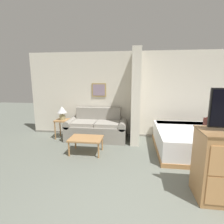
% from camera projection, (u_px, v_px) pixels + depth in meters
% --- Properties ---
extents(wall_back, '(6.97, 0.16, 2.60)m').
position_uv_depth(wall_back, '(139.00, 95.00, 5.38)').
color(wall_back, silver).
rests_on(wall_back, ground_plane).
extents(wall_partition_pillar, '(0.24, 0.88, 2.60)m').
position_uv_depth(wall_partition_pillar, '(136.00, 97.00, 4.91)').
color(wall_partition_pillar, silver).
rests_on(wall_partition_pillar, ground_plane).
extents(couch, '(1.79, 0.84, 0.92)m').
position_uv_depth(couch, '(97.00, 128.00, 5.26)').
color(couch, gray).
rests_on(couch, ground_plane).
extents(coffee_table, '(0.79, 0.54, 0.39)m').
position_uv_depth(coffee_table, '(86.00, 140.00, 4.25)').
color(coffee_table, '#B27F4C').
rests_on(coffee_table, ground_plane).
extents(side_table, '(0.41, 0.41, 0.58)m').
position_uv_depth(side_table, '(63.00, 123.00, 5.32)').
color(side_table, '#B27F4C').
rests_on(side_table, ground_plane).
extents(table_lamp, '(0.28, 0.28, 0.41)m').
position_uv_depth(table_lamp, '(62.00, 111.00, 5.25)').
color(table_lamp, tan).
rests_on(table_lamp, side_table).
extents(bed, '(1.88, 1.92, 0.56)m').
position_uv_depth(bed, '(194.00, 140.00, 4.38)').
color(bed, '#B27F4C').
rests_on(bed, ground_plane).
extents(backpack, '(0.29, 0.24, 0.43)m').
position_uv_depth(backpack, '(211.00, 126.00, 3.90)').
color(backpack, '#471E19').
rests_on(backpack, bed).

